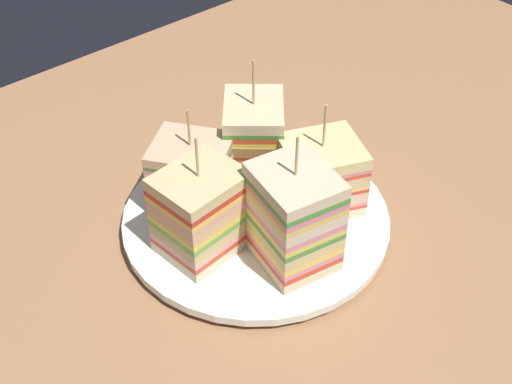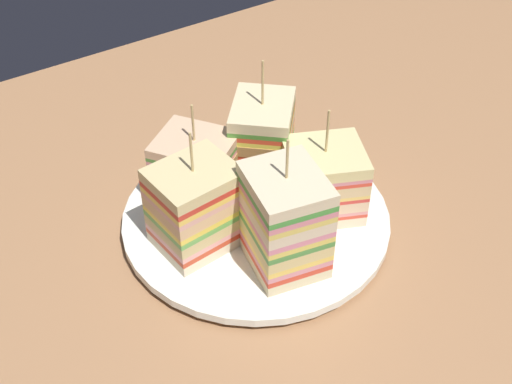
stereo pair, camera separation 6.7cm
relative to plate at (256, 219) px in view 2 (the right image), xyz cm
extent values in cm
cube|color=#A5744C|center=(0.00, 0.00, -1.86)|extent=(127.52, 83.69, 1.80)
cylinder|color=white|center=(0.00, 0.00, -0.60)|extent=(16.69, 16.69, 0.71)
cylinder|color=white|center=(0.00, 0.00, 0.19)|extent=(26.92, 26.92, 0.87)
cube|color=beige|center=(-4.24, -5.22, 1.21)|extent=(9.50, 9.63, 1.17)
cube|color=#9E7242|center=(-1.79, -2.45, 1.21)|extent=(4.62, 4.13, 1.17)
cube|color=#D44536|center=(-4.24, -5.22, 2.06)|extent=(9.50, 9.63, 0.52)
cube|color=#D68B8D|center=(-4.24, -5.22, 2.57)|extent=(9.50, 9.63, 0.52)
cube|color=beige|center=(-4.24, -5.22, 3.42)|extent=(9.50, 9.63, 1.17)
cube|color=#B2844C|center=(-1.79, -2.45, 3.42)|extent=(4.62, 4.13, 1.17)
cube|color=green|center=(-4.24, -5.22, 4.26)|extent=(9.50, 9.63, 0.52)
cube|color=yellow|center=(-4.24, -5.22, 4.78)|extent=(9.50, 9.63, 0.52)
cube|color=#D3402E|center=(-4.24, -5.22, 5.29)|extent=(9.50, 9.63, 0.52)
cube|color=beige|center=(-4.24, -5.22, 6.14)|extent=(9.50, 9.63, 1.17)
cube|color=#9E7242|center=(-1.79, -2.45, 6.14)|extent=(4.62, 4.13, 1.17)
cube|color=#EBDA50|center=(-4.24, -5.22, 6.98)|extent=(9.50, 9.63, 0.52)
cube|color=#E24A2E|center=(-4.24, -5.22, 7.50)|extent=(9.50, 9.63, 0.52)
cube|color=#4C8F36|center=(-4.24, -5.22, 8.01)|extent=(9.50, 9.63, 0.52)
cube|color=beige|center=(-4.24, -5.22, 8.86)|extent=(9.50, 9.63, 1.17)
cylinder|color=tan|center=(-4.24, -5.22, 11.90)|extent=(0.24, 0.24, 4.92)
cube|color=beige|center=(3.37, -5.82, 1.09)|extent=(9.63, 9.88, 0.93)
cube|color=#9E7242|center=(1.22, -2.81, 1.09)|extent=(5.32, 3.92, 0.93)
cube|color=#DC452F|center=(3.37, -5.82, 1.77)|extent=(9.63, 9.88, 0.42)
cube|color=pink|center=(3.37, -5.82, 2.19)|extent=(9.63, 9.88, 0.42)
cube|color=green|center=(3.37, -5.82, 2.62)|extent=(9.63, 9.88, 0.42)
cube|color=beige|center=(3.37, -5.82, 3.30)|extent=(9.63, 9.88, 0.93)
cube|color=#9E7242|center=(1.22, -2.81, 3.30)|extent=(5.32, 3.92, 0.93)
cube|color=#F1D54B|center=(3.37, -5.82, 3.97)|extent=(9.63, 9.88, 0.42)
cube|color=#4A933F|center=(3.37, -5.82, 4.40)|extent=(9.63, 9.88, 0.42)
cube|color=#DA452A|center=(3.37, -5.82, 4.82)|extent=(9.63, 9.88, 0.42)
cube|color=beige|center=(3.37, -5.82, 5.50)|extent=(9.63, 9.88, 0.93)
cube|color=#B2844C|center=(1.22, -2.81, 5.50)|extent=(5.32, 3.92, 0.93)
cube|color=pink|center=(3.37, -5.82, 6.18)|extent=(9.63, 9.88, 0.42)
cube|color=#4E8F3D|center=(3.37, -5.82, 6.60)|extent=(9.63, 9.88, 0.42)
cube|color=#DBB38B|center=(3.37, -5.82, 7.28)|extent=(9.63, 9.88, 0.93)
cylinder|color=tan|center=(3.37, -5.82, 9.77)|extent=(0.24, 0.24, 4.05)
cube|color=beige|center=(6.71, 0.40, 1.20)|extent=(8.08, 6.99, 1.15)
cube|color=#9E7242|center=(3.03, 0.06, 1.20)|extent=(0.86, 6.21, 1.15)
cube|color=#C74125|center=(6.71, 0.40, 2.07)|extent=(8.08, 6.99, 0.59)
cube|color=#E8A199|center=(6.71, 0.40, 2.65)|extent=(8.08, 6.99, 0.59)
cube|color=#CFB77B|center=(6.71, 0.40, 3.52)|extent=(8.08, 6.99, 1.15)
cube|color=#9E7242|center=(3.03, 0.06, 3.52)|extent=(0.86, 6.21, 1.15)
cube|color=#65AD4E|center=(6.71, 0.40, 4.39)|extent=(8.08, 6.99, 0.59)
cube|color=yellow|center=(6.71, 0.40, 4.97)|extent=(8.08, 6.99, 0.59)
cube|color=#E0B480|center=(6.71, 0.40, 5.84)|extent=(8.08, 6.99, 1.15)
cube|color=#9E7242|center=(3.03, 0.06, 5.84)|extent=(0.86, 6.21, 1.15)
cube|color=#E4A798|center=(6.71, 0.40, 6.71)|extent=(8.08, 6.99, 0.59)
cube|color=#F7CC56|center=(6.71, 0.40, 7.29)|extent=(8.08, 6.99, 0.59)
cube|color=red|center=(6.71, 0.40, 7.88)|extent=(8.08, 6.99, 0.59)
cube|color=#DBC689|center=(6.71, 0.40, 8.75)|extent=(8.08, 6.99, 1.15)
cylinder|color=tan|center=(6.71, 0.40, 11.38)|extent=(0.24, 0.24, 4.13)
cube|color=beige|center=(1.28, 6.60, 1.20)|extent=(7.71, 8.64, 1.15)
cube|color=#B2844C|center=(0.55, 2.98, 1.20)|extent=(6.16, 1.52, 1.15)
cube|color=red|center=(1.28, 6.60, 2.08)|extent=(7.71, 8.64, 0.60)
cube|color=#D7828C|center=(1.28, 6.60, 2.68)|extent=(7.71, 8.64, 0.60)
cube|color=#F3CA53|center=(1.28, 6.60, 3.27)|extent=(7.71, 8.64, 0.60)
cube|color=#DBC37D|center=(1.28, 6.60, 4.15)|extent=(7.71, 8.64, 1.15)
cube|color=#B2844C|center=(0.55, 2.98, 4.15)|extent=(6.16, 1.52, 1.15)
cube|color=#4B9041|center=(1.28, 6.60, 5.02)|extent=(7.71, 8.64, 0.60)
cube|color=#E5D05A|center=(1.28, 6.60, 5.62)|extent=(7.71, 8.64, 0.60)
cube|color=pink|center=(1.28, 6.60, 6.22)|extent=(7.71, 8.64, 0.60)
cube|color=beige|center=(1.28, 6.60, 7.09)|extent=(7.71, 8.64, 1.15)
cube|color=#9E7242|center=(0.55, 2.98, 7.09)|extent=(6.16, 1.52, 1.15)
cube|color=#E2CB5C|center=(1.28, 6.60, 7.97)|extent=(7.71, 8.64, 0.60)
cube|color=pink|center=(1.28, 6.60, 8.57)|extent=(7.71, 8.64, 0.60)
cube|color=green|center=(1.28, 6.60, 9.17)|extent=(7.71, 8.64, 0.60)
cube|color=beige|center=(1.28, 6.60, 10.04)|extent=(7.71, 8.64, 1.15)
cylinder|color=tan|center=(1.28, 6.60, 12.59)|extent=(0.24, 0.24, 3.95)
cube|color=beige|center=(-6.11, 2.81, 1.22)|extent=(9.66, 9.28, 1.19)
cube|color=#9E7242|center=(-2.74, 1.30, 1.22)|extent=(2.99, 6.20, 1.19)
cube|color=#D7422E|center=(-6.11, 2.81, 2.02)|extent=(9.66, 9.28, 0.41)
cube|color=pink|center=(-6.11, 2.81, 2.43)|extent=(9.66, 9.28, 0.41)
cube|color=beige|center=(-6.11, 2.81, 3.23)|extent=(9.66, 9.28, 1.19)
cube|color=#9E7242|center=(-2.74, 1.30, 3.23)|extent=(2.99, 6.20, 1.19)
cube|color=#D13B35|center=(-6.11, 2.81, 4.03)|extent=(9.66, 9.28, 0.41)
cube|color=#EBC460|center=(-6.11, 2.81, 4.44)|extent=(9.66, 9.28, 0.41)
cube|color=#DABD89|center=(-6.11, 2.81, 5.24)|extent=(9.66, 9.28, 1.19)
cube|color=#B2844C|center=(-2.74, 1.30, 5.24)|extent=(2.99, 6.20, 1.19)
cube|color=#DD4430|center=(-6.11, 2.81, 6.04)|extent=(9.66, 9.28, 0.41)
cube|color=pink|center=(-6.11, 2.81, 6.44)|extent=(9.66, 9.28, 0.41)
cube|color=beige|center=(-6.11, 2.81, 7.24)|extent=(9.66, 9.28, 1.19)
cylinder|color=tan|center=(-6.11, 2.81, 10.18)|extent=(0.24, 0.24, 4.68)
cylinder|color=#E4BD6E|center=(-1.51, 0.19, 0.92)|extent=(5.08, 5.09, 0.29)
cylinder|color=#DBBE67|center=(-0.37, -1.12, 1.36)|extent=(4.52, 4.52, 0.62)
cylinder|color=#E9C36F|center=(-2.36, -1.17, 2.13)|extent=(5.77, 5.78, 0.81)
cylinder|color=#EDBE6F|center=(-2.16, -1.87, 2.56)|extent=(4.85, 4.85, 0.43)
cylinder|color=#E0BF6D|center=(0.32, -0.50, 2.51)|extent=(3.91, 3.94, 0.93)
cylinder|color=#F0DA83|center=(-2.07, 0.65, 2.91)|extent=(5.37, 5.36, 0.82)
camera|label=1|loc=(33.10, 37.93, 47.31)|focal=47.78mm
camera|label=2|loc=(27.81, 41.97, 47.31)|focal=47.78mm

